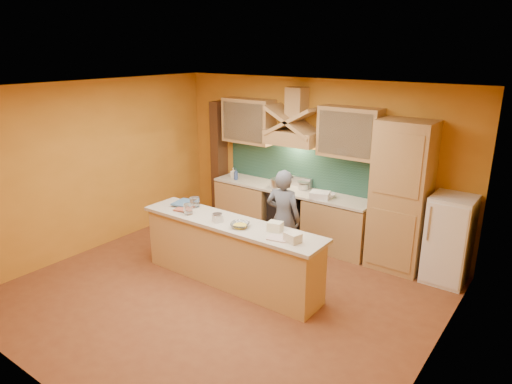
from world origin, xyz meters
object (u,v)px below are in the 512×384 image
Objects in this scene: stove at (289,214)px; fridge at (449,239)px; kitchen_scale at (217,218)px; person at (283,218)px; mixing_bowl at (240,225)px.

fridge is (2.70, 0.00, 0.20)m from stove.
fridge is at bearing 0.00° from stove.
fridge is 10.62× the size of kitchen_scale.
fridge is 3.33m from kitchen_scale.
person is 6.07× the size of mixing_bowl.
fridge is 0.84× the size of person.
fridge reaches higher than stove.
stove is at bearing 102.51° from mixing_bowl.
kitchen_scale is at bearing -88.42° from stove.
person is 1.03m from mixing_bowl.
fridge is at bearing 41.17° from mixing_bowl.
kitchen_scale is 0.38m from mixing_bowl.
mixing_bowl is at bearing -138.83° from fridge.
kitchen_scale is at bearing 58.21° from person.
stove is 3.54× the size of mixing_bowl.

